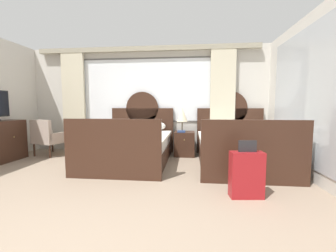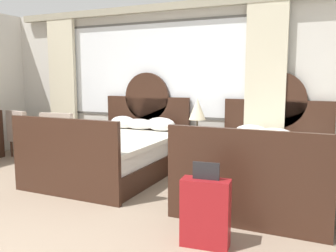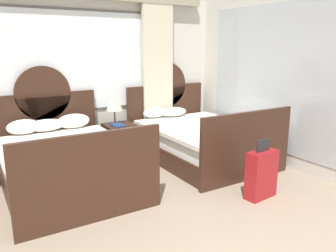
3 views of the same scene
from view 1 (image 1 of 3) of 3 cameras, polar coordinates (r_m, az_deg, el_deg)
The scene contains 10 objects.
wall_back_window at distance 5.72m, azimuth -5.73°, elevation 7.58°, with size 6.12×0.22×2.70m.
wall_right_mirror at distance 3.70m, azimuth 37.75°, elevation 6.66°, with size 0.08×4.93×2.70m.
bed_near_window at distance 4.72m, azimuth -9.47°, elevation -5.15°, with size 1.60×2.24×1.55m.
bed_near_mirror at distance 4.64m, azimuth 17.87°, elevation -5.61°, with size 1.60×2.24×1.55m.
nightstand_between_beds at distance 5.25m, azimuth 4.36°, elevation -4.64°, with size 0.48×0.50×0.58m.
table_lamp_on_nightstand at distance 5.22m, azimuth 3.75°, elevation 2.88°, with size 0.27×0.27×0.57m.
book_on_nightstand at distance 5.11m, azimuth 3.55°, elevation -1.45°, with size 0.18×0.26×0.03m.
armchair_by_window_left at distance 5.49m, azimuth -21.73°, elevation -2.80°, with size 0.68×0.68×0.88m.
armchair_by_window_centre at distance 5.94m, azimuth -29.05°, elevation -2.51°, with size 0.74×0.74×0.88m.
suitcase_on_floor at distance 3.06m, azimuth 19.91°, elevation -11.86°, with size 0.44×0.22×0.75m.
Camera 1 is at (1.17, -1.26, 1.19)m, focal length 23.21 mm.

